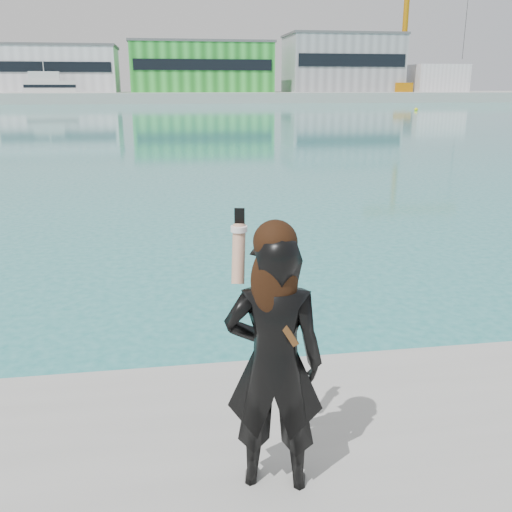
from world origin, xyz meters
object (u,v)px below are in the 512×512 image
Objects in this scene: dock_crane at (410,30)px; buoy_near at (416,111)px; motor_yacht at (53,92)px; woman at (274,356)px.

dock_crane is 54.66m from buoy_near.
motor_yacht is 9.84× the size of woman.
motor_yacht reaches higher than woman.
dock_crane is 76.09m from motor_yacht.
motor_yacht reaches higher than buoy_near.
buoy_near is at bearing -45.31° from motor_yacht.
dock_crane reaches higher than motor_yacht.
buoy_near is 81.30m from woman.
motor_yacht is (-74.76, -5.90, -12.87)m from dock_crane.
dock_crane reaches higher than woman.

